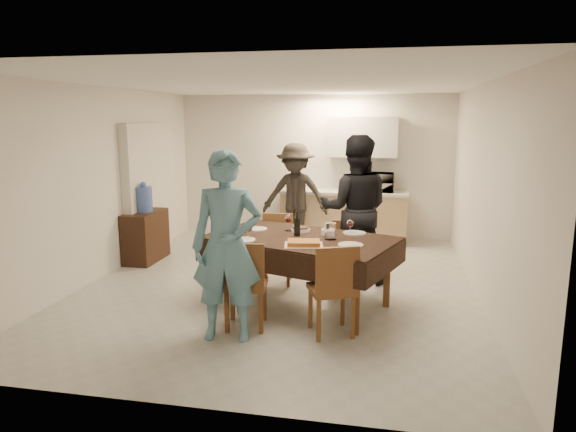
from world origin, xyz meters
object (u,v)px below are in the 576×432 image
dining_table (301,240)px  console (146,236)px  person_near (227,246)px  person_kitchen (295,195)px  microwave (376,182)px  person_far (355,209)px  wine_bottle (297,224)px  savoury_tart (304,243)px  water_jug (144,199)px  water_pitcher (330,231)px

dining_table → console: 3.06m
person_near → person_kitchen: size_ratio=1.07×
dining_table → microwave: 3.45m
person_kitchen → person_far: bearing=-58.3°
person_far → person_kitchen: person_far is taller
wine_bottle → microwave: microwave is taller
savoury_tart → person_near: 0.94m
wine_bottle → microwave: size_ratio=0.49×
console → person_near: 3.32m
wine_bottle → water_jug: bearing=152.1°
microwave → person_kitchen: (-1.36, -0.45, -0.19)m
savoury_tart → person_far: bearing=72.5°
console → person_far: 3.30m
water_jug → water_pitcher: size_ratio=2.03×
person_far → water_jug: bearing=-10.5°
person_far → microwave: bearing=-99.1°
savoury_tart → microwave: size_ratio=0.69×
dining_table → person_near: (-0.55, -1.05, 0.16)m
dining_table → water_jug: bearing=170.9°
console → water_pitcher: water_pitcher is taller
water_pitcher → person_kitchen: bearing=107.7°
person_near → savoury_tart: bearing=37.6°
savoury_tart → microwave: 3.79m
microwave → person_near: size_ratio=0.31×
microwave → water_pitcher: bearing=82.9°
person_far → water_pitcher: bearing=76.1°
console → person_kitchen: bearing=35.0°
person_near → person_kitchen: 3.95m
person_near → person_far: person_far is taller
water_pitcher → savoury_tart: 0.42m
water_jug → wine_bottle: bearing=-27.9°
water_jug → person_kitchen: 2.54m
water_pitcher → person_kitchen: size_ratio=0.11×
wine_bottle → water_pitcher: wine_bottle is taller
console → person_kitchen: size_ratio=0.47×
water_pitcher → person_far: bearing=79.7°
savoury_tart → person_kitchen: (-0.69, 3.28, 0.03)m
console → person_far: bearing=-6.8°
person_far → console: bearing=-10.5°
dining_table → person_kitchen: 2.96m
console → water_jug: bearing=0.0°
water_pitcher → wine_bottle: bearing=166.0°
console → person_kitchen: (2.08, 1.46, 0.50)m
savoury_tart → person_kitchen: 3.35m
wine_bottle → person_kitchen: person_kitchen is taller
dining_table → person_near: 1.20m
savoury_tart → person_near: (-0.65, -0.67, 0.10)m
microwave → person_near: person_near is taller
water_pitcher → person_kitchen: (-0.94, 2.95, -0.04)m
console → water_pitcher: (3.02, -1.49, 0.53)m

